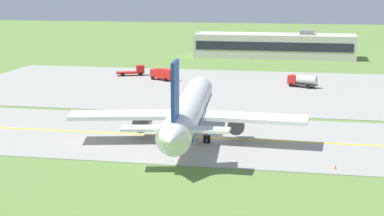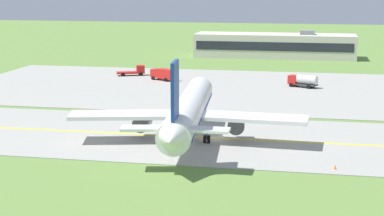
% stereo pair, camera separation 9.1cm
% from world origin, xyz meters
% --- Properties ---
extents(ground_plane, '(500.00, 500.00, 0.00)m').
position_xyz_m(ground_plane, '(0.00, 0.00, 0.00)').
color(ground_plane, olive).
extents(taxiway_strip, '(240.00, 28.00, 0.10)m').
position_xyz_m(taxiway_strip, '(0.00, 0.00, 0.05)').
color(taxiway_strip, '#9E9B93').
rests_on(taxiway_strip, ground).
extents(apron_pad, '(140.00, 52.00, 0.10)m').
position_xyz_m(apron_pad, '(10.00, 42.00, 0.05)').
color(apron_pad, '#9E9B93').
rests_on(apron_pad, ground).
extents(taxiway_centreline, '(220.00, 0.60, 0.01)m').
position_xyz_m(taxiway_centreline, '(0.00, 0.00, 0.11)').
color(taxiway_centreline, yellow).
rests_on(taxiway_centreline, taxiway_strip).
extents(airplane_lead, '(32.38, 39.66, 12.70)m').
position_xyz_m(airplane_lead, '(-3.88, -1.40, 4.13)').
color(airplane_lead, white).
rests_on(airplane_lead, ground).
extents(service_truck_fuel, '(6.32, 4.27, 2.65)m').
position_xyz_m(service_truck_fuel, '(10.34, 46.05, 1.53)').
color(service_truck_fuel, red).
rests_on(service_truck_fuel, ground).
extents(service_truck_catering, '(6.71, 4.26, 2.59)m').
position_xyz_m(service_truck_catering, '(-28.17, 55.44, 1.18)').
color(service_truck_catering, red).
rests_on(service_truck_catering, ground).
extents(service_truck_pushback, '(6.24, 4.70, 2.60)m').
position_xyz_m(service_truck_pushback, '(-20.00, 49.57, 1.53)').
color(service_truck_pushback, red).
rests_on(service_truck_pushback, ground).
extents(terminal_building, '(45.49, 11.83, 7.92)m').
position_xyz_m(terminal_building, '(1.02, 98.31, 3.38)').
color(terminal_building, beige).
rests_on(terminal_building, ground).
extents(traffic_cone_near_edge, '(0.44, 0.44, 0.60)m').
position_xyz_m(traffic_cone_near_edge, '(15.55, -11.95, 0.30)').
color(traffic_cone_near_edge, orange).
rests_on(traffic_cone_near_edge, ground).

